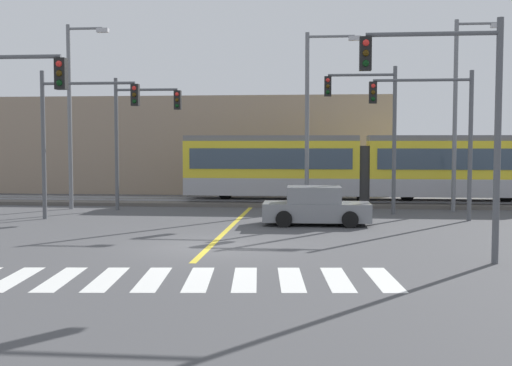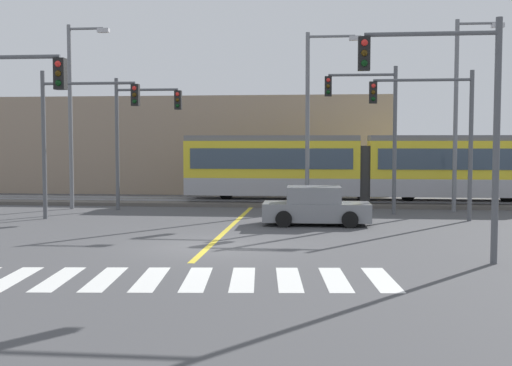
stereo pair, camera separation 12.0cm
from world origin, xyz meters
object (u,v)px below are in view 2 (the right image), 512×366
traffic_light_near_right (451,103)px  traffic_light_mid_left (76,122)px  street_lamp_west (74,106)px  light_rail_tram (364,166)px  street_lamp_centre (313,109)px  street_lamp_east (460,104)px  sedan_crossing (316,207)px  traffic_light_far_left (138,125)px  traffic_light_far_right (372,118)px  traffic_light_mid_right (436,121)px

traffic_light_near_right → traffic_light_mid_left: size_ratio=1.04×
street_lamp_west → light_rail_tram: bearing=13.6°
street_lamp_centre → street_lamp_east: size_ratio=0.94×
sedan_crossing → traffic_light_far_left: (-8.54, 4.68, 3.38)m
traffic_light_mid_left → light_rail_tram: bearing=31.1°
traffic_light_far_right → traffic_light_near_right: (1.15, -11.82, -0.05)m
traffic_light_mid_right → street_lamp_east: street_lamp_east is taller
traffic_light_far_right → traffic_light_far_left: bearing=177.1°
traffic_light_mid_left → street_lamp_centre: (9.88, 4.20, 0.69)m
traffic_light_mid_left → street_lamp_centre: bearing=23.0°
traffic_light_far_right → traffic_light_mid_right: (2.42, -2.20, -0.21)m
street_lamp_west → street_lamp_centre: 11.58m
traffic_light_far_left → traffic_light_mid_right: traffic_light_far_left is taller
traffic_light_far_left → street_lamp_east: bearing=3.5°
street_lamp_west → street_lamp_east: size_ratio=1.00×
sedan_crossing → traffic_light_mid_left: bearing=175.3°
traffic_light_near_right → traffic_light_far_right: bearing=95.6°
traffic_light_far_right → traffic_light_mid_left: traffic_light_far_right is taller
traffic_light_far_left → street_lamp_centre: size_ratio=0.75×
traffic_light_near_right → traffic_light_mid_right: size_ratio=1.05×
traffic_light_far_right → street_lamp_centre: size_ratio=0.80×
traffic_light_far_right → traffic_light_near_right: 11.87m
sedan_crossing → traffic_light_near_right: bearing=-64.8°
traffic_light_far_left → traffic_light_mid_right: bearing=-11.6°
traffic_light_far_left → traffic_light_mid_left: bearing=-112.0°
sedan_crossing → traffic_light_far_right: bearing=59.0°
light_rail_tram → traffic_light_near_right: bearing=-85.6°
traffic_light_mid_right → street_lamp_centre: size_ratio=0.74×
traffic_light_far_left → street_lamp_west: (-3.25, 0.24, 0.95)m
sedan_crossing → traffic_light_mid_right: traffic_light_mid_right is taller
traffic_light_mid_left → street_lamp_east: 17.42m
sedan_crossing → traffic_light_far_left: size_ratio=0.67×
traffic_light_mid_left → sedan_crossing: bearing=-4.7°
street_lamp_centre → light_rail_tram: bearing=52.0°
traffic_light_mid_right → traffic_light_mid_left: bearing=-175.9°
traffic_light_far_left → street_lamp_west: size_ratio=0.71×
street_lamp_centre → traffic_light_mid_right: bearing=-31.4°
traffic_light_far_left → street_lamp_west: street_lamp_west is taller
street_lamp_west → street_lamp_east: (18.42, 0.68, 0.03)m
traffic_light_far_right → street_lamp_west: 14.30m
sedan_crossing → street_lamp_west: 13.49m
traffic_light_far_left → street_lamp_centre: (8.33, 0.35, 0.73)m
traffic_light_far_left → traffic_light_near_right: bearing=-45.5°
traffic_light_near_right → street_lamp_east: (3.00, 13.31, 0.74)m
traffic_light_near_right → street_lamp_west: (-15.42, 12.62, 0.72)m
traffic_light_far_right → street_lamp_west: (-14.27, 0.81, 0.67)m
sedan_crossing → street_lamp_centre: size_ratio=0.51×
street_lamp_east → traffic_light_far_left: bearing=-176.5°
sedan_crossing → street_lamp_east: street_lamp_east is taller
sedan_crossing → street_lamp_centre: 6.50m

